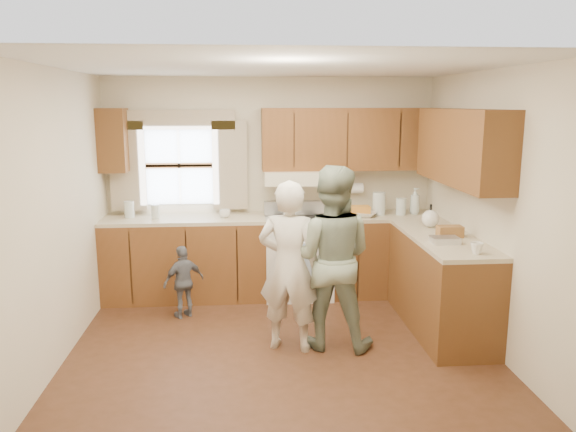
{
  "coord_description": "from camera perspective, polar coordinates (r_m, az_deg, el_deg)",
  "views": [
    {
      "loc": [
        -0.32,
        -4.81,
        2.2
      ],
      "look_at": [
        0.1,
        0.4,
        1.15
      ],
      "focal_mm": 35.0,
      "sensor_mm": 36.0,
      "label": 1
    }
  ],
  "objects": [
    {
      "name": "woman_left",
      "position": [
        5.02,
        0.12,
        -5.13
      ],
      "size": [
        0.65,
        0.53,
        1.55
      ],
      "primitive_type": "imported",
      "rotation": [
        0.0,
        0.0,
        2.82
      ],
      "color": "beige",
      "rests_on": "ground"
    },
    {
      "name": "room",
      "position": [
        4.91,
        -0.79,
        0.21
      ],
      "size": [
        3.8,
        3.8,
        3.8
      ],
      "color": "#422614",
      "rests_on": "ground"
    },
    {
      "name": "kitchen_fixtures",
      "position": [
        6.11,
        4.3,
        -1.55
      ],
      "size": [
        3.8,
        2.25,
        2.15
      ],
      "color": "#4D2D10",
      "rests_on": "ground"
    },
    {
      "name": "woman_right",
      "position": [
        5.08,
        4.33,
        -4.23
      ],
      "size": [
        0.95,
        0.82,
        1.67
      ],
      "primitive_type": "imported",
      "rotation": [
        0.0,
        0.0,
        2.88
      ],
      "color": "#223627",
      "rests_on": "ground"
    },
    {
      "name": "child",
      "position": [
        5.96,
        -10.54,
        -6.58
      ],
      "size": [
        0.48,
        0.4,
        0.77
      ],
      "primitive_type": "imported",
      "rotation": [
        0.0,
        0.0,
        3.7
      ],
      "color": "slate",
      "rests_on": "ground"
    },
    {
      "name": "stove",
      "position": [
        6.51,
        1.03,
        -4.09
      ],
      "size": [
        0.76,
        0.67,
        1.07
      ],
      "color": "silver",
      "rests_on": "ground"
    }
  ]
}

